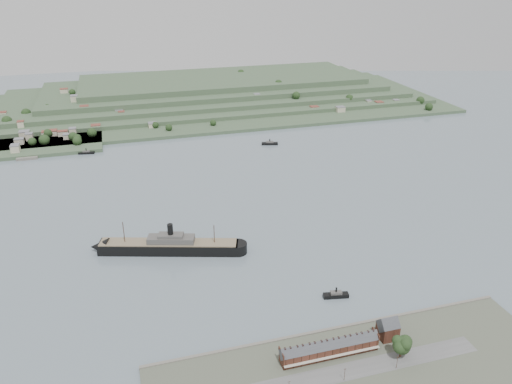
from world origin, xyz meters
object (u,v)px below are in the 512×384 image
object	(u,v)px
tugboat	(336,295)
fig_tree	(403,345)
gabled_building	(388,328)
steamship	(165,246)
terrace_row	(329,348)

from	to	relation	value
tugboat	fig_tree	size ratio (longest dim) A/B	1.26
gabled_building	steamship	distance (m)	171.30
gabled_building	fig_tree	size ratio (longest dim) A/B	1.05
tugboat	gabled_building	bearing A→B (deg)	-76.16
terrace_row	tugboat	size ratio (longest dim) A/B	3.30
steamship	terrace_row	bearing A→B (deg)	-61.80
gabled_building	fig_tree	distance (m)	16.36
terrace_row	fig_tree	distance (m)	38.99
gabled_building	tugboat	xyz separation A→B (m)	(-11.05, 44.85, -6.39)
steamship	tugboat	bearing A→B (deg)	-41.12
terrace_row	fig_tree	xyz separation A→B (m)	(36.88, -12.20, 3.33)
steamship	fig_tree	xyz separation A→B (m)	(109.40, -147.48, 5.00)
steamship	fig_tree	distance (m)	183.70
gabled_building	fig_tree	bearing A→B (deg)	-92.18
gabled_building	tugboat	distance (m)	46.63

